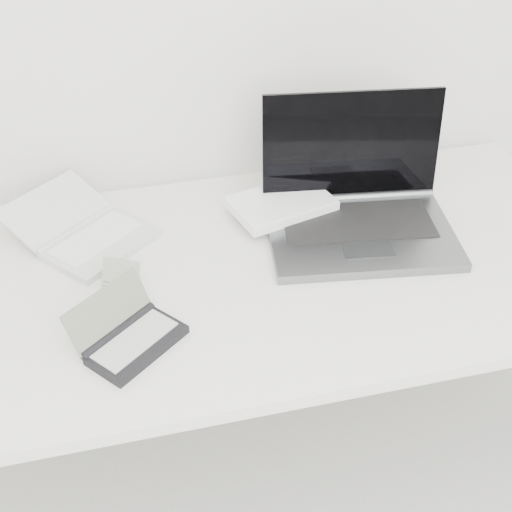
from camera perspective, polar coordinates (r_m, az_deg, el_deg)
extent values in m
cube|color=white|center=(1.63, 0.69, -1.11)|extent=(1.60, 0.80, 0.03)
cylinder|color=silver|center=(2.36, 16.35, -0.15)|extent=(0.04, 0.04, 0.70)
cube|color=slate|center=(1.71, 8.40, 1.61)|extent=(0.47, 0.36, 0.02)
cube|color=black|center=(1.73, 8.14, 2.76)|extent=(0.38, 0.21, 0.00)
cube|color=black|center=(1.77, 7.63, 8.71)|extent=(0.44, 0.10, 0.27)
cylinder|color=slate|center=(1.82, 7.41, 4.63)|extent=(0.43, 0.08, 0.03)
cube|color=#35383A|center=(1.65, 8.93, 0.64)|extent=(0.12, 0.09, 0.00)
cube|color=white|center=(1.76, 2.03, 4.21)|extent=(0.27, 0.22, 0.02)
cube|color=white|center=(1.75, 2.04, 4.56)|extent=(0.27, 0.21, 0.00)
cube|color=silver|center=(1.71, -12.28, 0.94)|extent=(0.29, 0.28, 0.02)
cube|color=silver|center=(1.71, -12.70, 1.41)|extent=(0.23, 0.21, 0.00)
cube|color=silver|center=(1.79, -15.85, 3.60)|extent=(0.28, 0.26, 0.06)
cylinder|color=silver|center=(1.76, -14.15, 2.11)|extent=(0.20, 0.17, 0.02)
cube|color=#B4B4B8|center=(1.55, -11.21, -3.28)|extent=(0.10, 0.09, 0.01)
cube|color=silver|center=(1.55, -11.24, -3.08)|extent=(0.07, 0.06, 0.00)
cube|color=#9CAA9C|center=(1.56, -10.74, -1.31)|extent=(0.09, 0.06, 0.06)
cylinder|color=#B4B4B8|center=(1.57, -10.81, -2.39)|extent=(0.08, 0.05, 0.01)
cube|color=black|center=(1.43, -9.46, -7.04)|extent=(0.21, 0.20, 0.02)
cube|color=#9D9D9D|center=(1.43, -9.65, -6.65)|extent=(0.18, 0.16, 0.00)
cube|color=slate|center=(1.44, -11.76, -4.32)|extent=(0.18, 0.16, 0.08)
cylinder|color=black|center=(1.45, -10.92, -5.90)|extent=(0.16, 0.13, 0.02)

